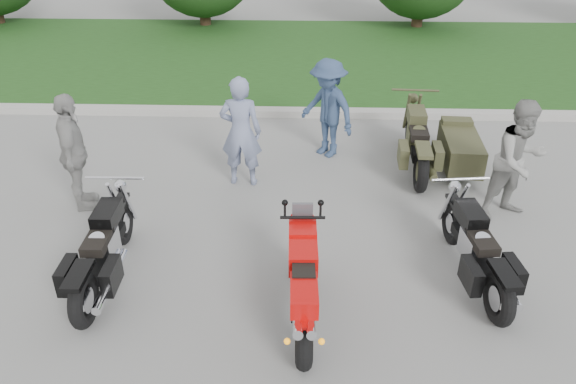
{
  "coord_description": "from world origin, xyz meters",
  "views": [
    {
      "loc": [
        0.4,
        -5.4,
        4.69
      ],
      "look_at": [
        0.17,
        1.3,
        0.8
      ],
      "focal_mm": 35.0,
      "sensor_mm": 36.0,
      "label": 1
    }
  ],
  "objects_px": {
    "cruiser_right": "(478,254)",
    "cruiser_sidecar": "(442,147)",
    "cruiser_left": "(102,254)",
    "person_stripe": "(241,132)",
    "person_grey": "(519,161)",
    "person_denim": "(328,109)",
    "sportbike_red": "(303,283)",
    "person_back": "(74,153)"
  },
  "relations": [
    {
      "from": "cruiser_left",
      "to": "cruiser_sidecar",
      "type": "relative_size",
      "value": 0.94
    },
    {
      "from": "person_back",
      "to": "sportbike_red",
      "type": "bearing_deg",
      "value": -141.69
    },
    {
      "from": "sportbike_red",
      "to": "person_back",
      "type": "bearing_deg",
      "value": 143.06
    },
    {
      "from": "sportbike_red",
      "to": "person_grey",
      "type": "distance_m",
      "value": 4.04
    },
    {
      "from": "cruiser_right",
      "to": "person_stripe",
      "type": "height_order",
      "value": "person_stripe"
    },
    {
      "from": "cruiser_right",
      "to": "person_grey",
      "type": "height_order",
      "value": "person_grey"
    },
    {
      "from": "person_denim",
      "to": "person_grey",
      "type": "bearing_deg",
      "value": 7.3
    },
    {
      "from": "cruiser_left",
      "to": "cruiser_right",
      "type": "xyz_separation_m",
      "value": [
        4.75,
        0.18,
        -0.01
      ]
    },
    {
      "from": "person_stripe",
      "to": "person_grey",
      "type": "bearing_deg",
      "value": 171.31
    },
    {
      "from": "sportbike_red",
      "to": "cruiser_right",
      "type": "distance_m",
      "value": 2.35
    },
    {
      "from": "sportbike_red",
      "to": "cruiser_left",
      "type": "bearing_deg",
      "value": 164.91
    },
    {
      "from": "cruiser_right",
      "to": "cruiser_sidecar",
      "type": "relative_size",
      "value": 0.92
    },
    {
      "from": "sportbike_red",
      "to": "person_grey",
      "type": "xyz_separation_m",
      "value": [
        3.16,
        2.48,
        0.37
      ]
    },
    {
      "from": "cruiser_left",
      "to": "cruiser_sidecar",
      "type": "height_order",
      "value": "cruiser_sidecar"
    },
    {
      "from": "sportbike_red",
      "to": "cruiser_left",
      "type": "distance_m",
      "value": 2.62
    },
    {
      "from": "cruiser_left",
      "to": "person_stripe",
      "type": "distance_m",
      "value": 3.16
    },
    {
      "from": "person_back",
      "to": "cruiser_left",
      "type": "bearing_deg",
      "value": -169.14
    },
    {
      "from": "cruiser_right",
      "to": "cruiser_sidecar",
      "type": "distance_m",
      "value": 3.13
    },
    {
      "from": "cruiser_left",
      "to": "person_grey",
      "type": "relative_size",
      "value": 1.25
    },
    {
      "from": "cruiser_left",
      "to": "person_stripe",
      "type": "height_order",
      "value": "person_stripe"
    },
    {
      "from": "cruiser_left",
      "to": "person_denim",
      "type": "relative_size",
      "value": 1.28
    },
    {
      "from": "person_stripe",
      "to": "sportbike_red",
      "type": "bearing_deg",
      "value": 110.61
    },
    {
      "from": "cruiser_sidecar",
      "to": "person_grey",
      "type": "height_order",
      "value": "person_grey"
    },
    {
      "from": "cruiser_right",
      "to": "person_grey",
      "type": "bearing_deg",
      "value": 54.01
    },
    {
      "from": "person_grey",
      "to": "person_denim",
      "type": "distance_m",
      "value": 3.44
    },
    {
      "from": "person_stripe",
      "to": "person_grey",
      "type": "distance_m",
      "value": 4.32
    },
    {
      "from": "person_grey",
      "to": "person_stripe",
      "type": "bearing_deg",
      "value": 144.74
    },
    {
      "from": "cruiser_sidecar",
      "to": "person_stripe",
      "type": "height_order",
      "value": "person_stripe"
    },
    {
      "from": "person_grey",
      "to": "person_back",
      "type": "distance_m",
      "value": 6.67
    },
    {
      "from": "cruiser_sidecar",
      "to": "person_stripe",
      "type": "distance_m",
      "value": 3.53
    },
    {
      "from": "cruiser_sidecar",
      "to": "person_denim",
      "type": "bearing_deg",
      "value": 167.1
    },
    {
      "from": "sportbike_red",
      "to": "person_stripe",
      "type": "height_order",
      "value": "person_stripe"
    },
    {
      "from": "sportbike_red",
      "to": "person_back",
      "type": "distance_m",
      "value": 4.32
    },
    {
      "from": "person_denim",
      "to": "cruiser_sidecar",
      "type": "bearing_deg",
      "value": 27.19
    },
    {
      "from": "person_stripe",
      "to": "person_back",
      "type": "distance_m",
      "value": 2.6
    },
    {
      "from": "person_stripe",
      "to": "cruiser_right",
      "type": "bearing_deg",
      "value": 145.0
    },
    {
      "from": "cruiser_left",
      "to": "person_back",
      "type": "height_order",
      "value": "person_back"
    },
    {
      "from": "person_grey",
      "to": "person_denim",
      "type": "height_order",
      "value": "person_grey"
    },
    {
      "from": "person_denim",
      "to": "person_back",
      "type": "relative_size",
      "value": 0.97
    },
    {
      "from": "sportbike_red",
      "to": "person_stripe",
      "type": "relative_size",
      "value": 1.08
    },
    {
      "from": "cruiser_left",
      "to": "person_stripe",
      "type": "xyz_separation_m",
      "value": [
        1.48,
        2.75,
        0.48
      ]
    },
    {
      "from": "sportbike_red",
      "to": "person_stripe",
      "type": "xyz_separation_m",
      "value": [
        -1.06,
        3.36,
        0.38
      ]
    }
  ]
}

